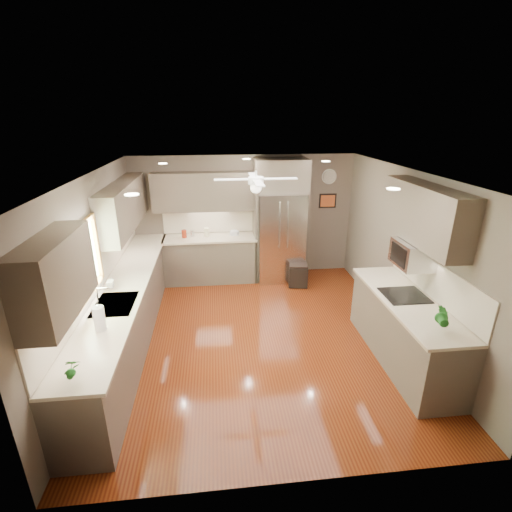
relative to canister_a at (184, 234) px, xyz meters
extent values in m
plane|color=#491809|center=(1.22, -2.20, -1.02)|extent=(5.00, 5.00, 0.00)
plane|color=white|center=(1.22, -2.20, 1.48)|extent=(5.00, 5.00, 0.00)
plane|color=#62574A|center=(1.22, 0.30, 0.23)|extent=(4.50, 0.00, 4.50)
plane|color=#62574A|center=(1.22, -4.70, 0.23)|extent=(4.50, 0.00, 4.50)
plane|color=#62574A|center=(-1.03, -2.20, 0.23)|extent=(0.00, 5.00, 5.00)
plane|color=#62574A|center=(3.47, -2.20, 0.23)|extent=(0.00, 5.00, 5.00)
cylinder|color=maroon|center=(0.00, 0.00, 0.00)|extent=(0.12, 0.12, 0.15)
cylinder|color=silver|center=(0.16, 0.06, -0.01)|extent=(0.08, 0.08, 0.12)
cylinder|color=beige|center=(0.45, 0.04, 0.01)|extent=(0.13, 0.13, 0.17)
imported|color=white|center=(-0.86, -2.24, 0.01)|extent=(0.09, 0.09, 0.19)
imported|color=#195819|center=(-0.74, -4.18, 0.05)|extent=(0.16, 0.12, 0.27)
imported|color=#195819|center=(3.14, -3.74, 0.08)|extent=(0.21, 0.19, 0.32)
imported|color=beige|center=(1.00, 0.02, -0.06)|extent=(0.20, 0.20, 0.05)
cube|color=#4C4337|center=(-0.73, -2.05, -0.57)|extent=(0.60, 4.70, 0.90)
cube|color=beige|center=(-0.71, -2.05, -0.10)|extent=(0.65, 4.70, 0.04)
cube|color=beige|center=(-1.02, -2.05, 0.18)|extent=(0.02, 4.70, 0.50)
cube|color=#4C4337|center=(0.50, 0.00, -0.57)|extent=(1.85, 0.60, 0.90)
cube|color=beige|center=(0.50, -0.01, -0.10)|extent=(1.85, 0.65, 0.04)
cube|color=beige|center=(0.50, 0.29, 0.18)|extent=(1.85, 0.02, 0.50)
cube|color=#4C4337|center=(-0.86, -3.80, 0.81)|extent=(0.33, 1.20, 0.75)
cube|color=#4C4337|center=(-0.86, -0.90, 0.81)|extent=(0.33, 2.40, 0.75)
cube|color=#4C4337|center=(0.50, 0.14, 0.81)|extent=(2.15, 0.33, 0.75)
cube|color=#4C4337|center=(3.31, -2.75, 1.01)|extent=(0.33, 1.70, 0.75)
cube|color=#BFF2B2|center=(-1.01, -2.70, 0.53)|extent=(0.01, 1.00, 0.80)
cube|color=olive|center=(-0.99, -2.70, 0.96)|extent=(0.05, 1.12, 0.06)
cube|color=olive|center=(-0.99, -2.70, 0.10)|extent=(0.05, 1.12, 0.06)
cube|color=olive|center=(-0.99, -3.23, 0.53)|extent=(0.05, 0.06, 0.80)
cube|color=olive|center=(-0.99, -2.17, 0.53)|extent=(0.05, 0.06, 0.80)
cube|color=silver|center=(-0.71, -2.70, -0.09)|extent=(0.50, 0.70, 0.03)
cube|color=#262626|center=(-0.71, -2.70, -0.13)|extent=(0.44, 0.62, 0.05)
cylinder|color=silver|center=(-0.91, -2.70, 0.03)|extent=(0.02, 0.02, 0.24)
cylinder|color=silver|center=(-0.85, -2.70, 0.15)|extent=(0.16, 0.02, 0.02)
cube|color=silver|center=(1.92, -0.06, -0.11)|extent=(0.92, 0.72, 1.82)
cube|color=black|center=(1.92, -0.40, -0.36)|extent=(0.88, 0.02, 0.02)
cube|color=black|center=(1.92, -0.40, 0.23)|extent=(0.01, 0.02, 1.00)
cylinder|color=silver|center=(1.84, -0.44, 0.23)|extent=(0.02, 0.02, 0.90)
cylinder|color=silver|center=(2.00, -0.44, 0.23)|extent=(0.02, 0.02, 0.90)
cube|color=#4C4337|center=(1.92, 0.00, 1.12)|extent=(1.04, 0.60, 0.63)
cube|color=#4C4337|center=(1.42, 0.00, -0.11)|extent=(0.06, 0.60, 1.82)
cube|color=#4C4337|center=(2.42, 0.00, -0.11)|extent=(0.06, 0.60, 1.82)
cube|color=#4C4337|center=(3.15, -3.00, -0.57)|extent=(0.65, 2.20, 0.90)
cube|color=beige|center=(3.13, -3.00, -0.10)|extent=(0.70, 2.20, 0.04)
cube|color=beige|center=(3.46, -3.00, 0.18)|extent=(0.02, 2.20, 0.50)
cube|color=black|center=(3.13, -2.90, -0.08)|extent=(0.56, 0.52, 0.01)
cube|color=silver|center=(3.25, -2.75, 0.46)|extent=(0.42, 0.55, 0.34)
cube|color=black|center=(3.04, -2.75, 0.46)|extent=(0.02, 0.40, 0.26)
cylinder|color=white|center=(1.22, -1.90, 1.44)|extent=(0.03, 0.03, 0.08)
cylinder|color=white|center=(1.22, -1.90, 1.34)|extent=(0.22, 0.22, 0.10)
sphere|color=white|center=(1.22, -1.90, 1.24)|extent=(0.16, 0.16, 0.16)
cube|color=white|center=(1.57, -1.90, 1.36)|extent=(0.48, 0.11, 0.01)
cube|color=white|center=(1.22, -1.55, 1.36)|extent=(0.11, 0.48, 0.01)
cube|color=white|center=(0.87, -1.90, 1.36)|extent=(0.48, 0.11, 0.01)
cube|color=white|center=(1.22, -2.25, 1.36)|extent=(0.11, 0.48, 0.01)
cylinder|color=white|center=(-0.18, -0.90, 1.47)|extent=(0.14, 0.14, 0.01)
cylinder|color=white|center=(2.52, -0.90, 1.47)|extent=(0.14, 0.14, 0.01)
cylinder|color=white|center=(-0.18, -3.40, 1.47)|extent=(0.14, 0.14, 0.01)
cylinder|color=white|center=(2.52, -3.40, 1.47)|extent=(0.14, 0.14, 0.01)
cylinder|color=white|center=(1.22, -0.40, 1.47)|extent=(0.14, 0.14, 0.01)
cylinder|color=white|center=(2.97, 0.29, 1.03)|extent=(0.30, 0.03, 0.30)
cylinder|color=silver|center=(2.97, 0.27, 1.03)|extent=(0.29, 0.00, 0.29)
cube|color=black|center=(2.97, 0.28, 0.53)|extent=(0.36, 0.03, 0.30)
cube|color=#B24F23|center=(2.97, 0.27, 0.53)|extent=(0.30, 0.01, 0.24)
cube|color=black|center=(2.23, -0.48, -0.79)|extent=(0.42, 0.42, 0.41)
cube|color=black|center=(2.23, -0.48, -0.56)|extent=(0.40, 0.40, 0.03)
cylinder|color=white|center=(-0.71, -3.32, 0.06)|extent=(0.13, 0.13, 0.30)
cylinder|color=silver|center=(-0.71, -3.32, 0.07)|extent=(0.03, 0.03, 0.32)
camera|label=1|loc=(0.64, -7.13, 2.21)|focal=26.00mm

